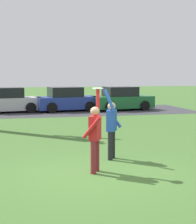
{
  "coord_description": "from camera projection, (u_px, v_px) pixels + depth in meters",
  "views": [
    {
      "loc": [
        -1.88,
        -8.52,
        2.45
      ],
      "look_at": [
        0.41,
        1.38,
        1.37
      ],
      "focal_mm": 57.66,
      "sensor_mm": 36.0,
      "label": 1
    }
  ],
  "objects": [
    {
      "name": "ground_plane",
      "position": [
        94.0,
        173.0,
        8.94
      ],
      "size": [
        120.0,
        120.0,
        0.0
      ],
      "primitive_type": "plane",
      "color": "#426B2D"
    },
    {
      "name": "person_catcher",
      "position": [
        95.0,
        134.0,
        8.88
      ],
      "size": [
        0.52,
        0.59,
        2.08
      ],
      "rotation": [
        0.0,
        0.0,
        1.03
      ],
      "color": "maroon",
      "rests_on": "ground_plane"
    },
    {
      "name": "person_defender",
      "position": [
        112.0,
        125.0,
        10.29
      ],
      "size": [
        0.62,
        0.66,
        2.04
      ],
      "rotation": [
        0.0,
        0.0,
        4.17
      ],
      "color": "black",
      "rests_on": "ground_plane"
    },
    {
      "name": "frisbee_disc",
      "position": [
        98.0,
        88.0,
        8.98
      ],
      "size": [
        0.27,
        0.27,
        0.02
      ],
      "primitive_type": "cylinder",
      "color": "white",
      "rests_on": "person_catcher"
    },
    {
      "name": "parked_car_silver",
      "position": [
        8.0,
        101.0,
        23.01
      ],
      "size": [
        4.3,
        2.45,
        1.59
      ],
      "rotation": [
        0.0,
        0.0,
        0.13
      ],
      "color": "#BCBCC1",
      "rests_on": "ground_plane"
    },
    {
      "name": "parked_car_blue",
      "position": [
        67.0,
        100.0,
        23.87
      ],
      "size": [
        4.3,
        2.45,
        1.59
      ],
      "rotation": [
        0.0,
        0.0,
        0.13
      ],
      "color": "#233893",
      "rests_on": "ground_plane"
    },
    {
      "name": "parked_car_green",
      "position": [
        122.0,
        99.0,
        24.52
      ],
      "size": [
        4.3,
        2.45,
        1.59
      ],
      "rotation": [
        0.0,
        0.0,
        0.13
      ],
      "color": "#1E6633",
      "rests_on": "ground_plane"
    },
    {
      "name": "parking_strip",
      "position": [
        37.0,
        112.0,
        23.31
      ],
      "size": [
        20.81,
        6.4,
        0.01
      ],
      "primitive_type": "cube",
      "color": "#38383D",
      "rests_on": "ground_plane"
    }
  ]
}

